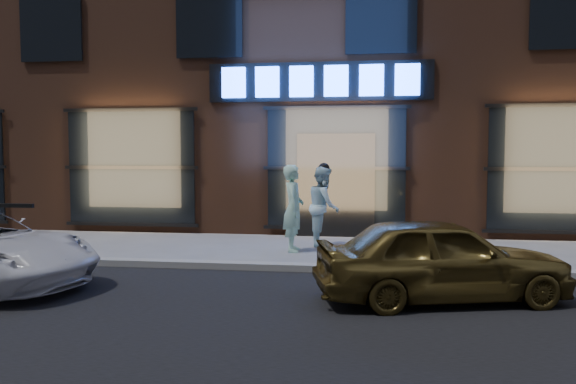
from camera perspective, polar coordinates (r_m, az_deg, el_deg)
name	(u,v)px	position (r m, az deg, el deg)	size (l,w,h in m)	color
ground	(323,272)	(9.36, 3.53, -8.09)	(90.00, 90.00, 0.00)	slate
curb	(323,268)	(9.35, 3.53, -7.73)	(60.00, 0.25, 0.12)	gray
storefront_building	(344,46)	(17.42, 5.67, 14.55)	(30.20, 8.28, 10.30)	#54301E
man_bowtie	(293,208)	(11.12, 0.55, -1.66)	(0.63, 0.41, 1.72)	#ACE2C8
man_cap	(324,206)	(11.87, 3.65, -1.42)	(0.81, 0.63, 1.67)	silver
gold_sedan	(441,259)	(7.73, 15.26, -6.56)	(1.33, 3.31, 1.13)	brown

